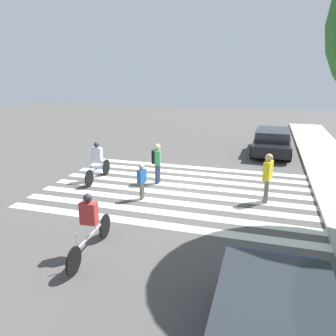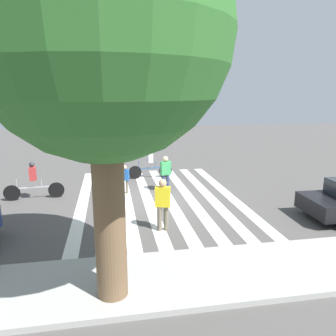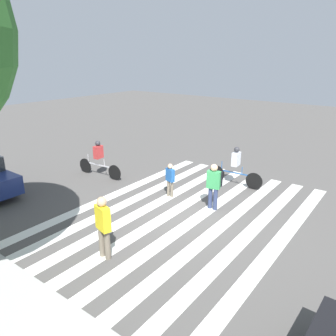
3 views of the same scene
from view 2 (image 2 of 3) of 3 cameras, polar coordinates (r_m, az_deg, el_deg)
ground_plane at (r=14.00m, az=-1.77°, el=-5.30°), size 60.00×60.00×0.00m
sidewalk_curb at (r=8.37m, az=4.83°, el=-18.22°), size 36.00×2.50×0.14m
crosswalk_stripes at (r=13.99m, az=-1.77°, el=-5.28°), size 6.67×10.00×0.01m
street_tree at (r=6.50m, az=-11.46°, el=22.02°), size 4.85×4.85×7.92m
pedestrian_adult_tall_backpack at (r=10.55m, az=-0.93°, el=-5.90°), size 0.52×0.34×1.73m
pedestrian_adult_blue_shirt at (r=14.56m, az=-7.51°, el=-1.67°), size 0.39×0.25×1.30m
pedestrian_adult_yellow_jacket at (r=14.75m, az=-0.41°, el=-0.47°), size 0.49×0.45×1.63m
cyclist_far_lane at (r=14.77m, az=-22.42°, el=-1.83°), size 2.42×0.42×1.62m
cyclist_near_curb at (r=17.09m, az=-3.10°, el=1.09°), size 2.31×0.41×1.63m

